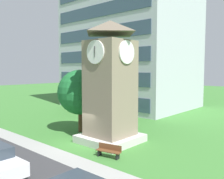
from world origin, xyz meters
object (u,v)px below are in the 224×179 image
object	(u,v)px
clock_tower	(110,89)
tree_near_tower	(80,92)
park_bench	(109,151)
tree_streetside	(91,88)

from	to	relation	value
clock_tower	tree_near_tower	bearing A→B (deg)	173.24
clock_tower	park_bench	bearing A→B (deg)	-49.36
clock_tower	tree_streetside	bearing A→B (deg)	143.64
park_bench	tree_near_tower	size ratio (longest dim) A/B	0.31
park_bench	clock_tower	bearing A→B (deg)	130.64
tree_streetside	park_bench	bearing A→B (deg)	-39.12
clock_tower	tree_near_tower	world-z (taller)	clock_tower
tree_streetside	tree_near_tower	bearing A→B (deg)	-49.23
park_bench	tree_streetside	world-z (taller)	tree_streetside
tree_near_tower	clock_tower	bearing A→B (deg)	-6.76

